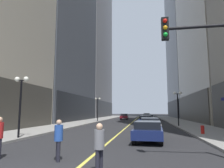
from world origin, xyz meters
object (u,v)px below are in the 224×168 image
(car_grey, at_px, (148,118))
(street_lamp_left_near, at_px, (21,93))
(car_yellow, at_px, (147,115))
(car_maroon, at_px, (124,116))
(car_blue, at_px, (146,120))
(pedestrian_in_grey_suit, at_px, (99,144))
(pedestrian_in_blue_hoodie, at_px, (59,137))
(street_lamp_right_mid, at_px, (178,101))
(fire_hydrant_right, at_px, (203,131))
(car_silver, at_px, (150,124))
(street_lamp_left_far, at_px, (98,104))
(car_navy, at_px, (148,131))

(car_grey, bearing_deg, street_lamp_left_near, -109.78)
(car_yellow, bearing_deg, car_maroon, -117.22)
(car_blue, xyz_separation_m, pedestrian_in_grey_suit, (-1.45, -22.30, 0.20))
(pedestrian_in_blue_hoodie, relative_size, street_lamp_right_mid, 0.37)
(pedestrian_in_blue_hoodie, height_order, fire_hydrant_right, pedestrian_in_blue_hoodie)
(car_blue, relative_size, pedestrian_in_blue_hoodie, 2.52)
(car_maroon, height_order, street_lamp_left_near, street_lamp_left_near)
(car_yellow, height_order, street_lamp_left_near, street_lamp_left_near)
(street_lamp_right_mid, bearing_deg, car_blue, 153.87)
(car_silver, height_order, car_blue, same)
(car_maroon, relative_size, fire_hydrant_right, 5.73)
(car_maroon, relative_size, pedestrian_in_blue_hoodie, 2.81)
(car_grey, bearing_deg, pedestrian_in_blue_hoodie, -97.14)
(car_silver, distance_m, fire_hydrant_right, 4.82)
(car_silver, height_order, street_lamp_left_far, street_lamp_left_far)
(car_yellow, distance_m, pedestrian_in_grey_suit, 52.15)
(pedestrian_in_blue_hoodie, bearing_deg, street_lamp_right_mid, 68.49)
(pedestrian_in_grey_suit, bearing_deg, car_navy, 77.29)
(car_maroon, distance_m, pedestrian_in_grey_suit, 42.03)
(car_blue, relative_size, street_lamp_left_far, 0.93)
(street_lamp_left_near, bearing_deg, car_silver, 37.43)
(car_blue, distance_m, car_grey, 9.92)
(car_grey, bearing_deg, car_maroon, 119.53)
(car_blue, height_order, car_grey, same)
(car_maroon, relative_size, street_lamp_left_far, 1.04)
(pedestrian_in_grey_suit, relative_size, street_lamp_right_mid, 0.36)
(street_lamp_right_mid, bearing_deg, pedestrian_in_blue_hoodie, -111.51)
(pedestrian_in_blue_hoodie, relative_size, street_lamp_left_near, 0.37)
(pedestrian_in_blue_hoodie, distance_m, fire_hydrant_right, 12.76)
(car_silver, xyz_separation_m, car_maroon, (-5.41, 28.23, -0.00))
(pedestrian_in_blue_hoodie, bearing_deg, car_navy, 58.36)
(car_grey, relative_size, street_lamp_right_mid, 0.99)
(street_lamp_right_mid, bearing_deg, car_navy, -106.49)
(car_silver, distance_m, pedestrian_in_grey_suit, 13.77)
(car_maroon, xyz_separation_m, car_yellow, (5.27, 10.24, 0.00))
(street_lamp_right_mid, bearing_deg, car_yellow, 96.85)
(car_navy, height_order, street_lamp_left_near, street_lamp_left_near)
(pedestrian_in_grey_suit, height_order, street_lamp_left_far, street_lamp_left_far)
(car_maroon, distance_m, street_lamp_left_near, 35.50)
(car_blue, relative_size, car_yellow, 0.93)
(car_navy, relative_size, pedestrian_in_grey_suit, 2.65)
(car_blue, height_order, car_yellow, same)
(pedestrian_in_grey_suit, height_order, street_lamp_right_mid, street_lamp_right_mid)
(car_yellow, bearing_deg, street_lamp_left_far, -112.39)
(car_silver, height_order, car_yellow, same)
(car_navy, xyz_separation_m, fire_hydrant_right, (4.40, 4.12, -0.32))
(car_navy, relative_size, car_silver, 0.92)
(pedestrian_in_blue_hoodie, relative_size, street_lamp_left_far, 0.37)
(street_lamp_right_mid, bearing_deg, car_maroon, 112.86)
(street_lamp_right_mid, bearing_deg, fire_hydrant_right, -86.84)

